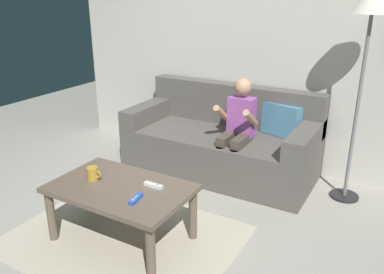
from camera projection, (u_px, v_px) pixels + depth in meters
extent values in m
plane|color=#9E998E|center=(134.00, 253.00, 2.73)|extent=(8.03, 8.03, 0.00)
cube|color=beige|center=(248.00, 39.00, 3.82)|extent=(4.02, 0.05, 2.50)
cube|color=#56514C|center=(219.00, 153.00, 3.86)|extent=(1.80, 0.80, 0.41)
cube|color=#56514C|center=(234.00, 104.00, 3.98)|extent=(1.80, 0.16, 0.41)
cube|color=#56514C|center=(150.00, 112.00, 4.13)|extent=(0.18, 0.80, 0.18)
cube|color=#56514C|center=(305.00, 139.00, 3.38)|extent=(0.18, 0.80, 0.18)
cube|color=teal|center=(281.00, 120.00, 3.69)|extent=(0.39, 0.24, 0.30)
cylinder|color=#4C4238|center=(219.00, 169.00, 3.52)|extent=(0.08, 0.08, 0.41)
cylinder|color=#4C4238|center=(233.00, 172.00, 3.45)|extent=(0.08, 0.08, 0.41)
cube|color=#4C4238|center=(227.00, 138.00, 3.55)|extent=(0.09, 0.29, 0.09)
cube|color=#4C4238|center=(241.00, 141.00, 3.48)|extent=(0.09, 0.29, 0.09)
cube|color=#994C9E|center=(241.00, 117.00, 3.57)|extent=(0.23, 0.14, 0.35)
cylinder|color=tan|center=(222.00, 113.00, 3.52)|extent=(0.06, 0.26, 0.20)
cylinder|color=tan|center=(250.00, 118.00, 3.39)|extent=(0.06, 0.26, 0.20)
sphere|color=tan|center=(243.00, 87.00, 3.48)|extent=(0.15, 0.15, 0.15)
cube|color=brown|center=(120.00, 189.00, 2.74)|extent=(0.96, 0.62, 0.04)
cylinder|color=brown|center=(51.00, 216.00, 2.81)|extent=(0.06, 0.06, 0.39)
cylinder|color=brown|center=(151.00, 254.00, 2.41)|extent=(0.06, 0.06, 0.39)
cylinder|color=brown|center=(101.00, 186.00, 3.23)|extent=(0.06, 0.06, 0.39)
cylinder|color=brown|center=(193.00, 214.00, 2.83)|extent=(0.06, 0.06, 0.39)
cube|color=#BCB299|center=(124.00, 238.00, 2.88)|extent=(1.59, 1.24, 0.01)
cube|color=blue|center=(136.00, 199.00, 2.55)|extent=(0.06, 0.14, 0.02)
cylinder|color=#99999E|center=(133.00, 200.00, 2.51)|extent=(0.02, 0.02, 0.00)
cylinder|color=silver|center=(135.00, 197.00, 2.54)|extent=(0.01, 0.01, 0.00)
cylinder|color=silver|center=(137.00, 196.00, 2.56)|extent=(0.01, 0.01, 0.00)
cube|color=white|center=(153.00, 185.00, 2.73)|extent=(0.14, 0.04, 0.02)
cylinder|color=#99999E|center=(158.00, 185.00, 2.70)|extent=(0.02, 0.02, 0.00)
cylinder|color=silver|center=(154.00, 184.00, 2.72)|extent=(0.01, 0.01, 0.00)
cylinder|color=silver|center=(151.00, 183.00, 2.73)|extent=(0.01, 0.01, 0.00)
cylinder|color=#B78C2D|center=(93.00, 173.00, 2.82)|extent=(0.08, 0.08, 0.09)
torus|color=#B78C2D|center=(98.00, 174.00, 2.79)|extent=(0.06, 0.01, 0.06)
cylinder|color=black|center=(344.00, 196.00, 3.46)|extent=(0.24, 0.24, 0.02)
cylinder|color=slate|center=(357.00, 112.00, 3.19)|extent=(0.03, 0.03, 1.51)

